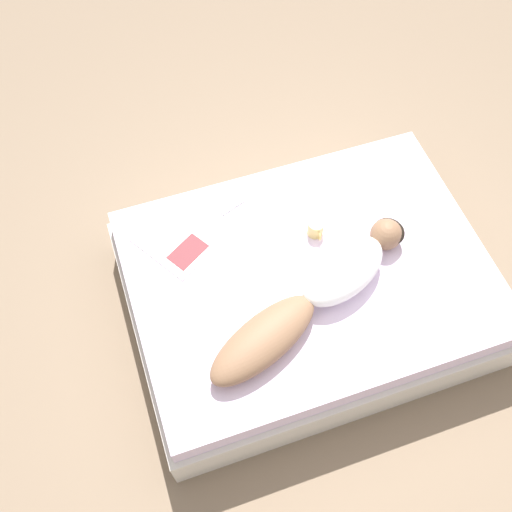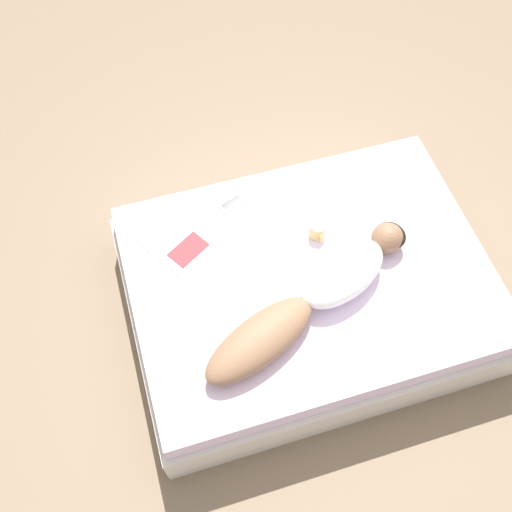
{
  "view_description": "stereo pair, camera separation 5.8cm",
  "coord_description": "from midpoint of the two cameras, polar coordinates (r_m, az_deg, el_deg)",
  "views": [
    {
      "loc": [
        1.43,
        -0.8,
        3.28
      ],
      "look_at": [
        -0.14,
        -0.26,
        0.49
      ],
      "focal_mm": 42.0,
      "sensor_mm": 36.0,
      "label": 1
    },
    {
      "loc": [
        1.45,
        -0.74,
        3.28
      ],
      "look_at": [
        -0.14,
        -0.26,
        0.49
      ],
      "focal_mm": 42.0,
      "sensor_mm": 36.0,
      "label": 2
    }
  ],
  "objects": [
    {
      "name": "ground_plane",
      "position": [
        3.67,
        4.18,
        -4.63
      ],
      "size": [
        12.0,
        12.0,
        0.0
      ],
      "primitive_type": "plane",
      "color": "#7A6651"
    },
    {
      "name": "bed",
      "position": [
        3.48,
        4.41,
        -3.05
      ],
      "size": [
        1.5,
        2.01,
        0.44
      ],
      "color": "beige",
      "rests_on": "ground_plane"
    },
    {
      "name": "open_magazine",
      "position": [
        3.38,
        -8.21,
        1.26
      ],
      "size": [
        0.51,
        0.47,
        0.01
      ],
      "rotation": [
        0.0,
        0.0,
        0.55
      ],
      "color": "white",
      "rests_on": "bed"
    },
    {
      "name": "cell_phone",
      "position": [
        3.5,
        -2.96,
        4.95
      ],
      "size": [
        0.12,
        0.17,
        0.01
      ],
      "rotation": [
        0.0,
        0.0,
        0.36
      ],
      "color": "silver",
      "rests_on": "bed"
    },
    {
      "name": "person",
      "position": [
        3.11,
        5.37,
        -3.48
      ],
      "size": [
        0.74,
        1.33,
        0.2
      ],
      "rotation": [
        0.0,
        0.0,
        0.41
      ],
      "color": "brown",
      "rests_on": "bed"
    },
    {
      "name": "coffee_mug",
      "position": [
        3.36,
        5.21,
        2.64
      ],
      "size": [
        0.12,
        0.09,
        0.1
      ],
      "color": "tan",
      "rests_on": "bed"
    }
  ]
}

